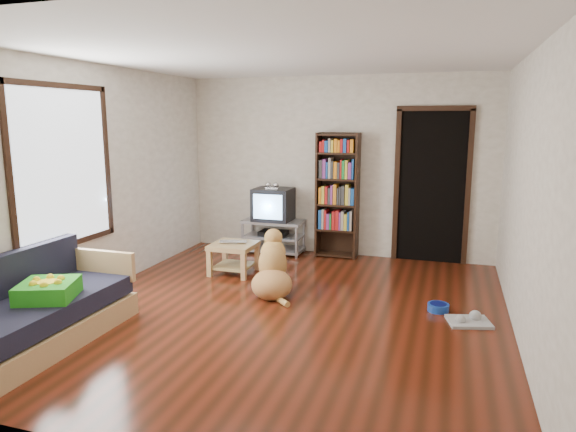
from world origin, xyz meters
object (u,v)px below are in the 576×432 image
(laptop, at_px, (233,243))
(sofa, at_px, (38,314))
(bookshelf, at_px, (338,189))
(dog_bowl, at_px, (438,307))
(crt_tv, at_px, (274,204))
(tv_stand, at_px, (273,235))
(coffee_table, at_px, (234,252))
(dog, at_px, (273,270))
(green_cushion, at_px, (48,290))
(grey_rag, at_px, (469,322))

(laptop, xyz_separation_m, sofa, (-0.83, -2.45, -0.15))
(bookshelf, bearing_deg, laptop, -130.65)
(dog_bowl, height_order, crt_tv, crt_tv)
(dog_bowl, bearing_deg, tv_stand, 144.41)
(crt_tv, height_order, bookshelf, bookshelf)
(sofa, bearing_deg, tv_stand, 74.98)
(sofa, bearing_deg, coffee_table, 71.51)
(dog, bearing_deg, bookshelf, 79.05)
(laptop, relative_size, crt_tv, 0.61)
(green_cushion, relative_size, sofa, 0.25)
(green_cushion, xyz_separation_m, laptop, (0.70, 2.43, -0.08))
(grey_rag, bearing_deg, laptop, 164.20)
(laptop, distance_m, bookshelf, 1.78)
(dog_bowl, distance_m, crt_tv, 3.10)
(crt_tv, xyz_separation_m, dog, (0.60, -1.76, -0.47))
(bookshelf, xyz_separation_m, coffee_table, (-1.10, -1.25, -0.72))
(crt_tv, relative_size, coffee_table, 1.05)
(tv_stand, height_order, sofa, sofa)
(dog_bowl, distance_m, grey_rag, 0.39)
(grey_rag, bearing_deg, green_cushion, -155.81)
(laptop, bearing_deg, sofa, -126.45)
(sofa, bearing_deg, grey_rag, 23.67)
(green_cushion, relative_size, tv_stand, 0.51)
(crt_tv, relative_size, dog, 0.70)
(tv_stand, height_order, dog, dog)
(tv_stand, bearing_deg, grey_rag, -36.07)
(laptop, relative_size, grey_rag, 0.89)
(tv_stand, xyz_separation_m, crt_tv, (0.00, 0.02, 0.47))
(dog_bowl, relative_size, sofa, 0.12)
(tv_stand, bearing_deg, crt_tv, 90.00)
(crt_tv, height_order, dog, crt_tv)
(crt_tv, relative_size, sofa, 0.32)
(grey_rag, bearing_deg, bookshelf, 130.62)
(crt_tv, distance_m, bookshelf, 0.99)
(crt_tv, height_order, sofa, crt_tv)
(dog_bowl, bearing_deg, sofa, -151.19)
(green_cushion, height_order, laptop, green_cushion)
(laptop, xyz_separation_m, grey_rag, (2.89, -0.82, -0.40))
(green_cushion, relative_size, bookshelf, 0.25)
(tv_stand, height_order, coffee_table, tv_stand)
(grey_rag, xyz_separation_m, sofa, (-3.72, -1.63, 0.25))
(grey_rag, height_order, crt_tv, crt_tv)
(green_cushion, height_order, dog, dog)
(green_cushion, height_order, coffee_table, green_cushion)
(bookshelf, height_order, dog, bookshelf)
(dog, bearing_deg, coffee_table, 141.86)
(coffee_table, bearing_deg, crt_tv, 82.95)
(dog_bowl, height_order, tv_stand, tv_stand)
(dog_bowl, bearing_deg, dog, 179.51)
(grey_rag, relative_size, bookshelf, 0.22)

